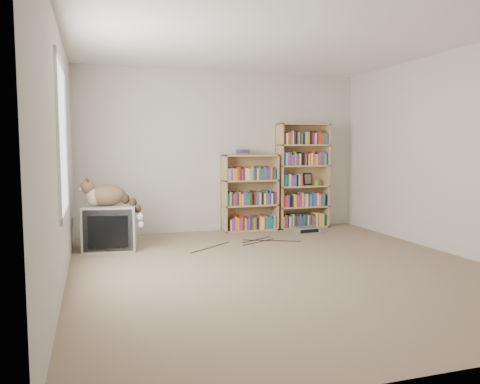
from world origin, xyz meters
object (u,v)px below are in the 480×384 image
object	(u,v)px
crt_tv	(110,227)
bookcase_short	(250,196)
dvd_player	(307,230)
bookcase_tall	(302,178)
cat	(111,198)

from	to	relation	value
crt_tv	bookcase_short	xyz separation A→B (m)	(2.17, 0.75, 0.26)
bookcase_short	dvd_player	size ratio (longest dim) A/B	3.23
bookcase_short	dvd_player	distance (m)	1.04
bookcase_tall	bookcase_short	world-z (taller)	bookcase_tall
bookcase_short	crt_tv	bearing A→B (deg)	-160.87
crt_tv	cat	world-z (taller)	cat
crt_tv	bookcase_tall	size ratio (longest dim) A/B	0.43
bookcase_tall	dvd_player	xyz separation A→B (m)	(-0.13, -0.46, -0.77)
cat	dvd_player	world-z (taller)	cat
crt_tv	bookcase_tall	bearing A→B (deg)	21.11
crt_tv	bookcase_short	bearing A→B (deg)	26.55
dvd_player	bookcase_tall	bearing A→B (deg)	68.37
dvd_player	bookcase_short	bearing A→B (deg)	143.70
crt_tv	cat	bearing A→B (deg)	-69.74
bookcase_tall	bookcase_short	bearing A→B (deg)	179.87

